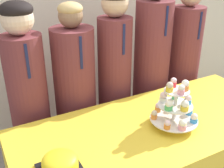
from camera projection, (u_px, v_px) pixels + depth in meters
name	position (u px, v px, depth m)	size (l,w,h in m)	color
table	(155.00, 168.00, 1.91)	(1.80, 0.76, 0.73)	yellow
round_cake	(60.00, 164.00, 1.34)	(0.21, 0.21, 0.10)	black
cupcake_stand	(176.00, 106.00, 1.66)	(0.29, 0.29, 0.30)	silver
student_0	(30.00, 109.00, 1.95)	(0.27, 0.27, 1.44)	brown
student_1	(76.00, 103.00, 2.12)	(0.30, 0.31, 1.40)	brown
student_2	(115.00, 87.00, 2.23)	(0.26, 0.26, 1.47)	brown
student_3	(151.00, 76.00, 2.37)	(0.29, 0.30, 1.55)	brown
student_4	(182.00, 71.00, 2.53)	(0.27, 0.28, 1.48)	brown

